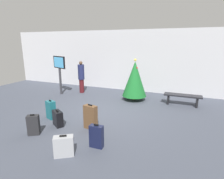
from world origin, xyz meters
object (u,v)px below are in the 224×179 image
at_px(suitcase_2, 96,136).
at_px(suitcase_4, 90,117).
at_px(suitcase_1, 64,146).
at_px(waiting_bench, 183,97).
at_px(traveller_0, 81,76).
at_px(flight_info_kiosk, 59,68).
at_px(suitcase_3, 51,110).
at_px(holiday_tree, 135,79).
at_px(suitcase_5, 33,125).
at_px(suitcase_0, 58,118).

bearing_deg(suitcase_2, suitcase_4, 126.49).
bearing_deg(suitcase_1, waiting_bench, 63.61).
distance_m(waiting_bench, traveller_0, 5.26).
bearing_deg(flight_info_kiosk, suitcase_1, -52.14).
distance_m(waiting_bench, suitcase_3, 5.51).
relative_size(flight_info_kiosk, suitcase_3, 2.88).
relative_size(traveller_0, suitcase_1, 3.13).
xyz_separation_m(holiday_tree, suitcase_1, (-0.36, -5.04, -0.78)).
bearing_deg(suitcase_2, suitcase_3, 155.58).
distance_m(suitcase_4, suitcase_5, 1.71).
relative_size(holiday_tree, suitcase_4, 2.43).
bearing_deg(suitcase_3, flight_info_kiosk, 121.23).
bearing_deg(suitcase_1, holiday_tree, 85.95).
bearing_deg(suitcase_5, suitcase_2, 2.40).
xyz_separation_m(holiday_tree, traveller_0, (-3.06, 0.25, -0.13)).
height_order(traveller_0, suitcase_5, traveller_0).
distance_m(flight_info_kiosk, traveller_0, 1.23).
bearing_deg(suitcase_0, traveller_0, 110.54).
bearing_deg(traveller_0, suitcase_1, -62.92).
distance_m(suitcase_0, suitcase_5, 0.82).
distance_m(flight_info_kiosk, suitcase_5, 4.67).
bearing_deg(suitcase_3, traveller_0, 103.69).
relative_size(holiday_tree, waiting_bench, 1.26).
relative_size(waiting_bench, suitcase_1, 2.86).
bearing_deg(flight_info_kiosk, suitcase_4, -41.33).
bearing_deg(suitcase_5, suitcase_4, 35.52).
bearing_deg(suitcase_5, holiday_tree, 67.47).
xyz_separation_m(suitcase_0, suitcase_3, (-0.62, 0.41, 0.07)).
bearing_deg(suitcase_4, holiday_tree, 82.34).
height_order(suitcase_0, suitcase_2, suitcase_2).
xyz_separation_m(suitcase_1, suitcase_5, (-1.50, 0.56, 0.05)).
bearing_deg(suitcase_4, suitcase_5, -144.48).
distance_m(waiting_bench, suitcase_5, 6.06).
height_order(traveller_0, suitcase_2, traveller_0).
bearing_deg(holiday_tree, suitcase_5, -112.53).
xyz_separation_m(suitcase_1, suitcase_3, (-1.84, 1.73, 0.07)).
distance_m(waiting_bench, suitcase_1, 5.69).
xyz_separation_m(holiday_tree, waiting_bench, (2.17, 0.05, -0.67)).
height_order(waiting_bench, traveller_0, traveller_0).
distance_m(traveller_0, suitcase_3, 3.70).
height_order(suitcase_0, suitcase_1, suitcase_0).
bearing_deg(suitcase_3, waiting_bench, 37.59).
distance_m(holiday_tree, traveller_0, 3.07).
bearing_deg(suitcase_5, suitcase_0, 69.59).
bearing_deg(suitcase_0, waiting_bench, 45.19).
bearing_deg(waiting_bench, suitcase_2, -113.89).
bearing_deg(suitcase_4, suitcase_1, -85.86).
distance_m(holiday_tree, suitcase_2, 4.46).
bearing_deg(suitcase_5, traveller_0, 104.26).
xyz_separation_m(suitcase_0, suitcase_4, (1.11, 0.23, 0.13)).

